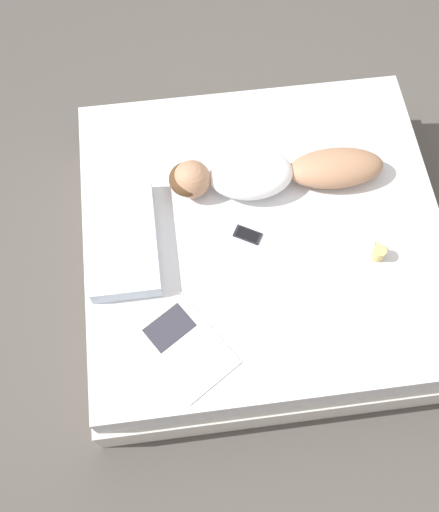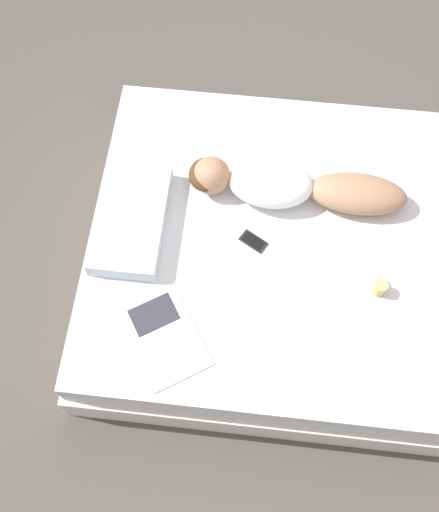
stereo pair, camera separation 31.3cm
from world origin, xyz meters
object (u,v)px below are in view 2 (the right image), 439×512
(open_magazine, at_px, (163,335))
(cell_phone, at_px, (253,241))
(coffee_mug, at_px, (379,287))
(person, at_px, (287,185))

(open_magazine, xyz_separation_m, cell_phone, (0.57, -0.41, 0.00))
(coffee_mug, bearing_deg, cell_phone, 72.36)
(person, xyz_separation_m, open_magazine, (-0.89, 0.56, -0.09))
(coffee_mug, distance_m, cell_phone, 0.70)
(open_magazine, xyz_separation_m, coffee_mug, (0.36, -1.07, 0.04))
(cell_phone, bearing_deg, person, 4.53)
(person, distance_m, cell_phone, 0.36)
(coffee_mug, bearing_deg, person, 44.01)
(open_magazine, relative_size, coffee_mug, 5.61)
(person, relative_size, coffee_mug, 11.42)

